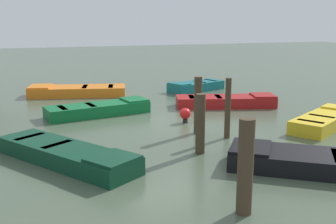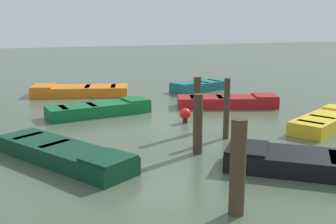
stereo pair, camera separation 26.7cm
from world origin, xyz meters
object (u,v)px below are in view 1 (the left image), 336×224
Objects in this scene: rowboat_green at (99,109)px; rowboat_yellow at (324,120)px; rowboat_teal at (196,86)px; marker_buoy at (185,114)px; rowboat_black at (320,162)px; rowboat_orange at (77,91)px; mooring_piling_mid_left at (245,167)px; mooring_piling_near_left at (200,124)px; mooring_piling_far_left at (228,108)px; rowboat_red at (226,101)px; rowboat_dark_green at (67,154)px; mooring_piling_near_right at (198,105)px.

rowboat_green is 1.14× the size of rowboat_yellow.
marker_buoy is (-5.58, 2.85, 0.07)m from rowboat_teal.
rowboat_orange is at bearing -35.47° from rowboat_black.
mooring_piling_mid_left is 3.49× the size of marker_buoy.
mooring_piling_near_left reaches higher than rowboat_green.
marker_buoy is at bearing -50.04° from rowboat_green.
rowboat_teal is 8.01m from mooring_piling_far_left.
rowboat_teal is (7.57, 1.00, 0.00)m from rowboat_yellow.
mooring_piling_near_left is at bearing -107.33° from rowboat_red.
rowboat_dark_green and rowboat_teal have the same top height.
rowboat_black is at bearing -167.82° from marker_buoy.
marker_buoy is at bearing 42.22° from rowboat_teal.
rowboat_green is 7.96m from rowboat_black.
rowboat_green is 8.40m from mooring_piling_mid_left.
rowboat_dark_green is at bearing 94.83° from rowboat_orange.
mooring_piling_near_right is at bearing 35.55° from mooring_piling_far_left.
rowboat_yellow is at bearing -95.21° from rowboat_black.
mooring_piling_far_left is at bearing 64.96° from rowboat_dark_green.
marker_buoy is at bearing -41.46° from rowboat_black.
rowboat_black is 5.72m from rowboat_dark_green.
mooring_piling_far_left is 3.55× the size of marker_buoy.
rowboat_teal is 6.22× the size of marker_buoy.
mooring_piling_near_right is at bearing 45.75° from rowboat_teal.
rowboat_teal is 9.36m from mooring_piling_near_left.
mooring_piling_far_left is at bearing 124.54° from rowboat_orange.
rowboat_orange is 5.48m from rowboat_teal.
rowboat_dark_green is (-8.80, 1.46, 0.00)m from rowboat_orange.
rowboat_black is at bearing -136.94° from mooring_piling_near_left.
rowboat_dark_green is 1.20× the size of rowboat_yellow.
rowboat_black is at bearing -162.35° from mooring_piling_near_right.
mooring_piling_far_left reaches higher than rowboat_green.
rowboat_orange is 1.11× the size of rowboat_dark_green.
rowboat_red is 4.87m from rowboat_green.
rowboat_red is 1.20× the size of rowboat_yellow.
mooring_piling_mid_left is at bearing -93.34° from rowboat_green.
rowboat_dark_green is at bearing 122.87° from marker_buoy.
rowboat_teal is (3.77, -0.40, 0.00)m from rowboat_red.
rowboat_black is at bearing -167.75° from mooring_piling_far_left.
rowboat_dark_green and rowboat_yellow have the same top height.
rowboat_black and rowboat_teal have the same top height.
rowboat_black is at bearing 31.89° from rowboat_dark_green.
rowboat_orange is 7.85m from mooring_piling_near_right.
rowboat_red is 0.90× the size of rowboat_orange.
rowboat_green is 1.24× the size of rowboat_teal.
rowboat_orange is 1.45× the size of rowboat_teal.
mooring_piling_mid_left is (-4.28, 5.35, 0.62)m from rowboat_yellow.
marker_buoy is (1.25, -0.12, -0.55)m from mooring_piling_near_right.
mooring_piling_near_right is 0.96m from mooring_piling_far_left.
rowboat_yellow is 4.33m from marker_buoy.
mooring_piling_near_left reaches higher than rowboat_dark_green.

